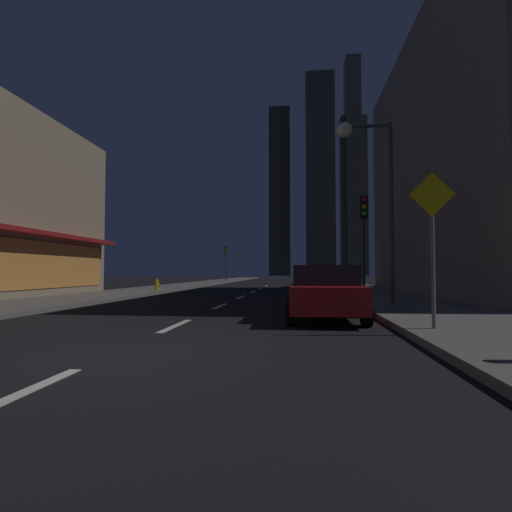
{
  "coord_description": "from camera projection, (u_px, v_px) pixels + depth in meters",
  "views": [
    {
      "loc": [
        2.9,
        -5.69,
        1.29
      ],
      "look_at": [
        0.0,
        20.64,
        2.37
      ],
      "focal_mm": 27.01,
      "sensor_mm": 36.0,
      "label": 1
    }
  ],
  "objects": [
    {
      "name": "skyscraper_distant_short",
      "position": [
        353.0,
        166.0,
        134.52
      ],
      "size": [
        5.12,
        7.52,
        76.31
      ],
      "primitive_type": "cube",
      "color": "brown",
      "rests_on": "ground"
    },
    {
      "name": "ground_plane",
      "position": [
        269.0,
        285.0,
        37.7
      ],
      "size": [
        78.0,
        136.0,
        0.1
      ],
      "primitive_type": "cube",
      "color": "black"
    },
    {
      "name": "skyscraper_distant_slender",
      "position": [
        354.0,
        196.0,
        134.65
      ],
      "size": [
        8.92,
        5.74,
        55.53
      ],
      "primitive_type": "cube",
      "color": "#403D30",
      "rests_on": "ground"
    },
    {
      "name": "skyscraper_distant_tall",
      "position": [
        280.0,
        192.0,
        127.32
      ],
      "size": [
        6.95,
        5.17,
        55.56
      ],
      "primitive_type": "cube",
      "color": "#3C392D",
      "rests_on": "ground"
    },
    {
      "name": "traffic_light_near_right",
      "position": [
        364.0,
        224.0,
        15.3
      ],
      "size": [
        0.32,
        0.48,
        4.2
      ],
      "color": "#2D2D2D",
      "rests_on": "sidewalk_right"
    },
    {
      "name": "street_lamp_right",
      "position": [
        367.0,
        167.0,
        13.85
      ],
      "size": [
        1.96,
        0.56,
        6.58
      ],
      "color": "#38383D",
      "rests_on": "sidewalk_right"
    },
    {
      "name": "car_parked_far",
      "position": [
        307.0,
        278.0,
        31.75
      ],
      "size": [
        1.98,
        4.24,
        1.45
      ],
      "color": "gold",
      "rests_on": "ground"
    },
    {
      "name": "sidewalk_right",
      "position": [
        341.0,
        284.0,
        36.93
      ],
      "size": [
        4.0,
        76.0,
        0.15
      ],
      "primitive_type": "cube",
      "color": "#605E59",
      "rests_on": "ground"
    },
    {
      "name": "skyscraper_distant_mid",
      "position": [
        320.0,
        174.0,
        115.54
      ],
      "size": [
        8.54,
        5.19,
        61.18
      ],
      "primitive_type": "cube",
      "color": "#494537",
      "rests_on": "ground"
    },
    {
      "name": "sidewalk_left",
      "position": [
        199.0,
        284.0,
        38.47
      ],
      "size": [
        4.0,
        76.0,
        0.15
      ],
      "primitive_type": "cube",
      "color": "#605E59",
      "rests_on": "ground"
    },
    {
      "name": "traffic_light_far_left",
      "position": [
        226.0,
        255.0,
        44.92
      ],
      "size": [
        0.32,
        0.48,
        4.2
      ],
      "color": "#2D2D2D",
      "rests_on": "sidewalk_left"
    },
    {
      "name": "pedestrian_crossing_sign",
      "position": [
        433.0,
        236.0,
        7.76
      ],
      "size": [
        0.91,
        0.08,
        3.15
      ],
      "color": "slate",
      "rests_on": "sidewalk_right"
    },
    {
      "name": "lane_marking_center",
      "position": [
        241.0,
        297.0,
        19.42
      ],
      "size": [
        0.16,
        33.4,
        0.01
      ],
      "color": "silver",
      "rests_on": "ground"
    },
    {
      "name": "car_parked_near",
      "position": [
        324.0,
        292.0,
        10.46
      ],
      "size": [
        1.98,
        4.24,
        1.45
      ],
      "color": "#B21919",
      "rests_on": "ground"
    },
    {
      "name": "fire_hydrant_far_left",
      "position": [
        157.0,
        285.0,
        24.02
      ],
      "size": [
        0.42,
        0.3,
        0.65
      ],
      "color": "gold",
      "rests_on": "sidewalk_left"
    }
  ]
}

